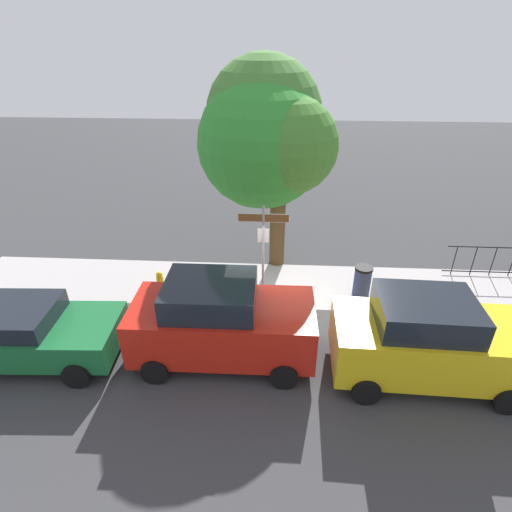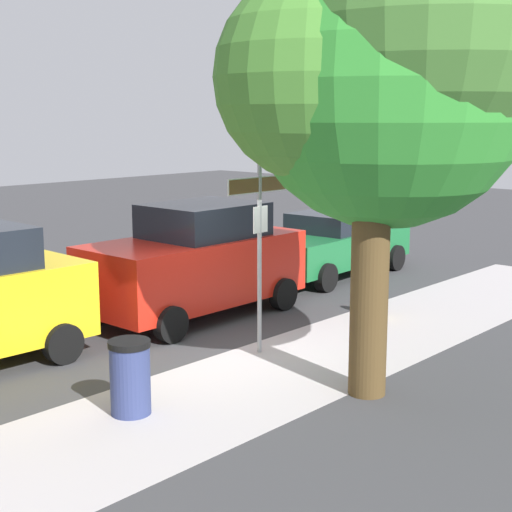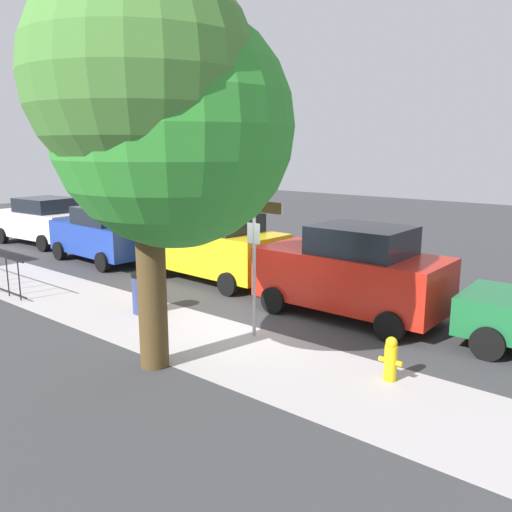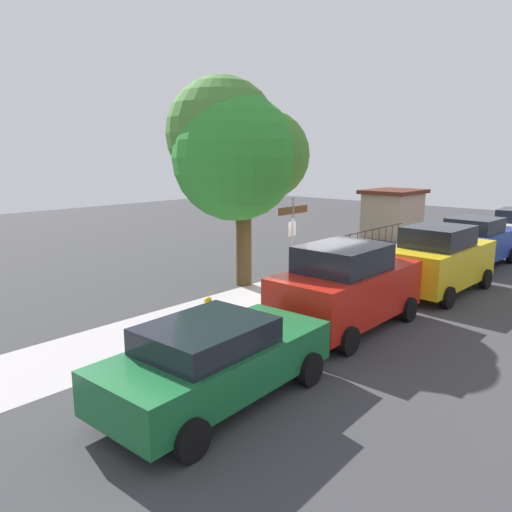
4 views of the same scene
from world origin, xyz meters
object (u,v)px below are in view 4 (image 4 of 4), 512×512
car_green (216,359)px  car_red (346,287)px  car_yellow (439,260)px  utility_shed (393,213)px  shade_tree (236,149)px  street_sign (293,231)px  trash_bin (334,266)px  car_blue (475,241)px  fire_hydrant (208,312)px

car_green → car_red: bearing=1.5°
car_yellow → utility_shed: bearing=36.2°
shade_tree → car_green: shade_tree is taller
street_sign → car_yellow: 4.94m
shade_tree → car_red: bearing=-101.0°
shade_tree → utility_shed: size_ratio=2.03×
trash_bin → shade_tree: bearing=149.1°
utility_shed → trash_bin: 10.44m
car_yellow → utility_shed: 11.09m
car_blue → fire_hydrant: (-11.88, 2.55, -0.58)m
utility_shed → shade_tree: bearing=-175.2°
fire_hydrant → street_sign: bearing=-3.6°
car_blue → trash_bin: car_blue is taller
car_red → fire_hydrant: size_ratio=5.64×
car_blue → trash_bin: 6.34m
street_sign → car_green: street_sign is taller
car_green → car_blue: (14.41, 0.45, 0.17)m
car_green → utility_shed: (18.76, 6.20, 0.49)m
car_green → trash_bin: bearing=18.0°
car_green → utility_shed: size_ratio=1.38×
car_green → shade_tree: bearing=39.1°
shade_tree → car_blue: 10.46m
street_sign → utility_shed: size_ratio=0.93×
street_sign → trash_bin: bearing=9.3°
street_sign → shade_tree: size_ratio=0.46×
street_sign → car_blue: 9.08m
car_green → utility_shed: bearing=15.7°
street_sign → fire_hydrant: bearing=176.4°
car_green → car_yellow: (9.61, -0.06, 0.27)m
street_sign → car_red: (-0.91, -2.45, -1.06)m
shade_tree → trash_bin: 5.32m
car_yellow → car_blue: (4.80, 0.51, -0.10)m
fire_hydrant → trash_bin: trash_bin is taller
street_sign → shade_tree: bearing=89.7°
car_yellow → trash_bin: size_ratio=4.52×
car_green → car_yellow: 9.61m
car_green → car_blue: 14.42m
fire_hydrant → utility_shed: bearing=11.2°
fire_hydrant → car_green: bearing=-130.2°
utility_shed → fire_hydrant: bearing=-168.8°
car_red → car_blue: size_ratio=1.07×
car_red → car_yellow: (4.80, -0.41, -0.00)m
shade_tree → trash_bin: size_ratio=6.88×
fire_hydrant → car_blue: bearing=-12.1°
car_green → trash_bin: (8.76, 3.30, -0.30)m
car_blue → fire_hydrant: bearing=170.1°
car_blue → utility_shed: bearing=55.1°
street_sign → car_red: bearing=-110.5°
car_yellow → fire_hydrant: car_yellow is taller
car_red → utility_shed: (13.95, 5.85, 0.21)m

